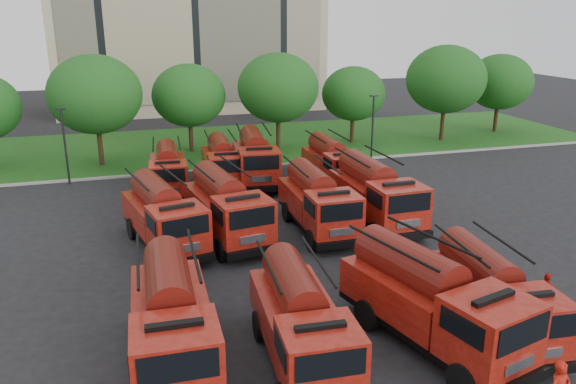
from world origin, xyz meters
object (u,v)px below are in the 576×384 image
object	(u,v)px
fire_truck_1	(301,321)
firefighter_5	(408,217)
fire_truck_2	(431,300)
fire_truck_10	(255,158)
firefighter_2	(543,312)
firefighter_4	(166,287)
fire_truck_9	(222,162)
fire_truck_3	(491,294)
fire_truck_4	(163,215)
fire_truck_8	(168,170)
fire_truck_6	(317,201)
fire_truck_7	(375,193)
fire_truck_11	(332,162)
fire_truck_5	(226,207)
fire_truck_0	(172,319)
firefighter_3	(462,321)

from	to	relation	value
fire_truck_1	firefighter_5	world-z (taller)	fire_truck_1
fire_truck_2	fire_truck_10	xyz separation A→B (m)	(-1.26, 20.74, 0.01)
firefighter_2	firefighter_4	xyz separation A→B (m)	(-13.73, 6.13, 0.00)
fire_truck_1	fire_truck_2	world-z (taller)	fire_truck_2
fire_truck_9	fire_truck_3	bearing A→B (deg)	-71.03
fire_truck_2	firefighter_5	xyz separation A→B (m)	(5.43, 11.70, -1.68)
fire_truck_1	fire_truck_10	xyz separation A→B (m)	(3.30, 20.53, 0.16)
fire_truck_4	fire_truck_8	bearing A→B (deg)	71.26
fire_truck_3	fire_truck_6	distance (m)	11.38
fire_truck_2	fire_truck_6	xyz separation A→B (m)	(-0.16, 11.19, -0.06)
fire_truck_4	fire_truck_6	distance (m)	7.88
fire_truck_6	firefighter_2	bearing A→B (deg)	-62.15
fire_truck_7	fire_truck_10	distance (m)	10.40
fire_truck_6	fire_truck_11	distance (m)	8.44
fire_truck_4	firefighter_4	xyz separation A→B (m)	(-0.33, -4.43, -1.62)
fire_truck_5	fire_truck_7	distance (m)	8.09
fire_truck_0	fire_truck_2	world-z (taller)	fire_truck_2
fire_truck_5	fire_truck_9	distance (m)	9.61
firefighter_5	fire_truck_5	bearing A→B (deg)	18.58
fire_truck_0	firefighter_3	bearing A→B (deg)	-0.15
fire_truck_6	firefighter_3	world-z (taller)	fire_truck_6
fire_truck_4	firefighter_2	xyz separation A→B (m)	(13.41, -10.57, -1.62)
fire_truck_2	fire_truck_10	size ratio (longest dim) A/B	1.02
fire_truck_0	fire_truck_11	distance (m)	21.27
fire_truck_2	firefighter_4	size ratio (longest dim) A/B	3.91
fire_truck_2	fire_truck_8	xyz separation A→B (m)	(-7.08, 20.01, -0.20)
fire_truck_2	firefighter_4	world-z (taller)	fire_truck_2
fire_truck_4	fire_truck_7	distance (m)	11.23
fire_truck_0	fire_truck_6	size ratio (longest dim) A/B	1.02
fire_truck_8	fire_truck_9	world-z (taller)	fire_truck_9
fire_truck_2	firefighter_3	size ratio (longest dim) A/B	5.05
fire_truck_8	firefighter_4	distance (m)	13.35
fire_truck_11	firefighter_4	xyz separation A→B (m)	(-11.89, -11.99, -1.53)
fire_truck_10	firefighter_4	distance (m)	15.74
fire_truck_1	firefighter_2	size ratio (longest dim) A/B	4.19
fire_truck_1	fire_truck_3	world-z (taller)	fire_truck_1
fire_truck_8	firefighter_2	xyz separation A→B (m)	(12.44, -19.34, -1.48)
fire_truck_7	fire_truck_10	world-z (taller)	fire_truck_7
firefighter_3	firefighter_4	xyz separation A→B (m)	(-10.38, 5.86, 0.00)
fire_truck_11	firefighter_5	distance (m)	7.50
fire_truck_5	firefighter_5	bearing A→B (deg)	-7.77
fire_truck_1	fire_truck_0	bearing A→B (deg)	168.50
fire_truck_3	fire_truck_11	world-z (taller)	fire_truck_11
fire_truck_3	fire_truck_7	world-z (taller)	fire_truck_7
fire_truck_4	firefighter_5	xyz separation A→B (m)	(13.48, 0.46, -1.62)
fire_truck_3	fire_truck_9	xyz separation A→B (m)	(-5.93, 20.87, 0.03)
firefighter_4	firefighter_5	bearing A→B (deg)	-97.62
fire_truck_7	fire_truck_1	bearing A→B (deg)	-125.99
fire_truck_5	fire_truck_7	size ratio (longest dim) A/B	1.00
fire_truck_6	fire_truck_8	size ratio (longest dim) A/B	1.07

